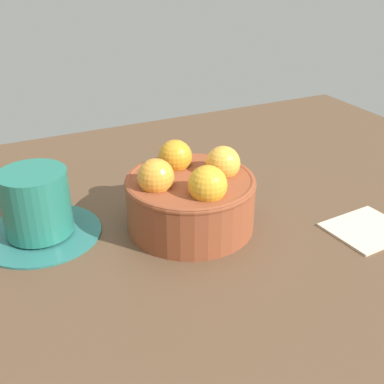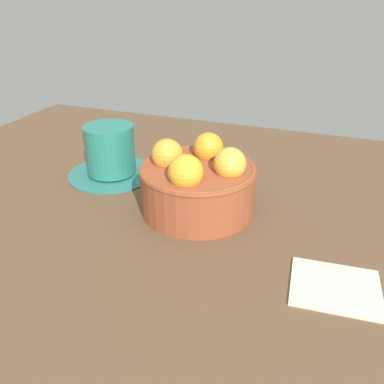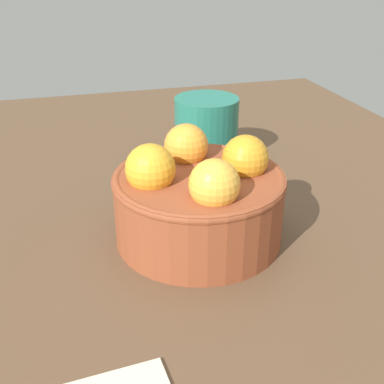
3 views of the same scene
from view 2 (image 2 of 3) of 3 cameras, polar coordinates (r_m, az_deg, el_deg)
name	(u,v)px [view 2 (image 2 of 3)]	position (r cm, az deg, el deg)	size (l,w,h in cm)	color
ground_plane	(197,223)	(62.82, 0.74, -4.36)	(115.84, 84.54, 4.79)	brown
terracotta_bowl	(197,182)	(59.40, 0.77, 1.38)	(17.12, 17.12, 10.74)	brown
coffee_cup	(111,154)	(72.68, -11.45, 5.32)	(15.67, 15.67, 9.08)	#296E68
folded_napkin	(336,286)	(49.47, 19.63, -12.45)	(9.90, 8.59, 0.60)	beige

